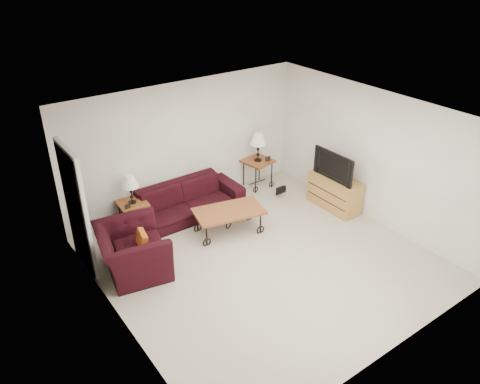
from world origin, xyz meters
The scene contains 20 objects.
ground centered at (0.00, 0.00, 0.00)m, with size 5.00×5.00×0.00m, color beige.
wall_back centered at (0.00, 2.50, 1.25)m, with size 5.00×0.02×2.50m, color white.
wall_front centered at (0.00, -2.50, 1.25)m, with size 5.00×0.02×2.50m, color white.
wall_left centered at (-2.50, 0.00, 1.25)m, with size 0.02×5.00×2.50m, color white.
wall_right centered at (2.50, 0.00, 1.25)m, with size 0.02×5.00×2.50m, color white.
ceiling centered at (0.00, 0.00, 2.50)m, with size 5.00×5.00×0.00m, color white.
doorway centered at (-2.47, 1.65, 1.02)m, with size 0.08×0.94×2.04m, color black.
sofa centered at (-0.33, 2.02, 0.33)m, with size 2.24×0.88×0.66m, color black.
side_table_left centered at (-1.33, 2.20, 0.27)m, with size 0.50×0.50×0.55m, color #985E26.
side_table_right centered at (1.55, 2.20, 0.31)m, with size 0.57×0.57×0.62m, color #985E26.
lamp_left centered at (-1.33, 2.20, 0.82)m, with size 0.31×0.31×0.55m, color black, non-canonical shape.
lamp_right centered at (1.55, 2.20, 0.93)m, with size 0.35×0.35×0.62m, color black, non-canonical shape.
photo_frame_left centered at (-1.48, 2.05, 0.59)m, with size 0.11×0.01×0.09m, color black.
photo_frame_right centered at (1.70, 2.05, 0.67)m, with size 0.12×0.02×0.10m, color black.
coffee_table centered at (0.02, 1.07, 0.23)m, with size 1.24×0.67×0.46m, color #985E26.
armchair centered at (-1.88, 1.03, 0.38)m, with size 1.18×1.03×0.77m, color black.
throw_pillow centered at (-1.72, 0.98, 0.52)m, with size 0.35×0.09×0.35m, color #BA4517.
tv_stand centered at (2.23, 0.59, 0.33)m, with size 0.45×1.09×0.65m, color #BD9546.
television centered at (2.21, 0.59, 0.94)m, with size 0.98×0.13×0.56m, color black.
backpack centered at (1.63, 1.62, 0.22)m, with size 0.34×0.26×0.44m, color black.
Camera 1 is at (-4.07, -4.93, 4.76)m, focal length 35.12 mm.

